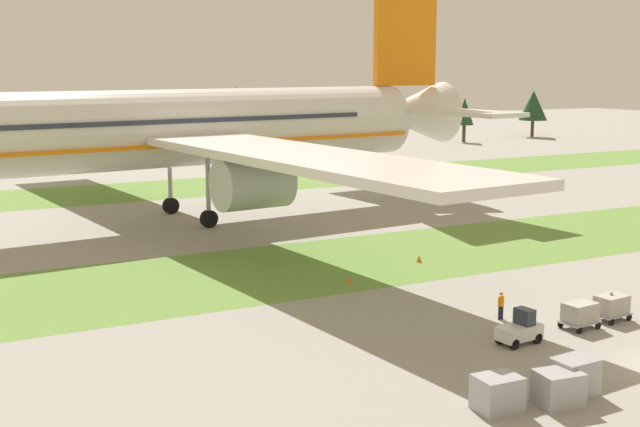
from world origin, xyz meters
name	(u,v)px	position (x,y,z in m)	size (l,w,h in m)	color
grass_strip_near	(378,257)	(0.00, 28.23, 0.00)	(320.00, 16.50, 0.01)	olive
grass_strip_far	(194,187)	(0.00, 73.22, 0.00)	(320.00, 16.50, 0.01)	olive
airliner	(163,129)	(-10.64, 50.94, 9.32)	(71.79, 88.59, 25.98)	silver
baggage_tug	(520,329)	(-4.09, 6.40, 0.81)	(2.72, 1.55, 1.97)	silver
cargo_dolly_lead	(580,313)	(0.91, 6.91, 0.92)	(2.34, 1.71, 1.55)	#A3A3A8
cargo_dolly_second	(612,306)	(3.80, 7.20, 0.92)	(2.34, 1.71, 1.55)	#A3A3A8
ground_crew_marshaller	(611,304)	(3.86, 7.34, 0.95)	(0.36, 0.55, 1.74)	black
ground_crew_loader	(501,304)	(-2.07, 10.47, 0.95)	(0.55, 0.36, 1.74)	black
uld_container_0	(497,393)	(-11.17, -0.25, 0.81)	(2.00, 1.60, 1.62)	#A3A3A8
uld_container_1	(574,376)	(-6.76, -0.45, 0.88)	(2.00, 1.60, 1.77)	#A3A3A8
uld_container_2	(559,388)	(-8.30, -1.07, 0.80)	(2.00, 1.60, 1.60)	#A3A3A8
taxiway_marker_0	(419,259)	(2.06, 25.33, 0.29)	(0.44, 0.44, 0.57)	orange
taxiway_marker_1	(349,280)	(-6.17, 22.06, 0.28)	(0.44, 0.44, 0.56)	orange
distant_tree_line	(73,119)	(-7.49, 110.27, 6.81)	(187.20, 10.53, 11.73)	#4C3823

